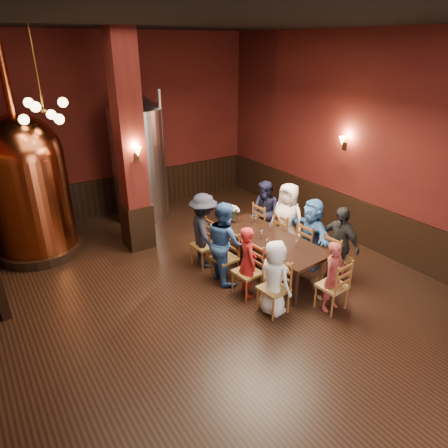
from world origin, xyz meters
TOP-DOWN VIEW (x-y plane):
  - room at (0.00, 0.00)m, footprint 10.00×10.02m
  - wainscot_right at (3.96, 0.00)m, footprint 0.08×9.90m
  - wainscot_back at (0.00, 4.96)m, footprint 7.90×0.08m
  - column at (-0.30, 2.80)m, footprint 0.58×0.58m
  - pendant_cluster at (-1.80, 2.90)m, footprint 0.90×0.90m
  - sconce_wall at (3.90, 0.80)m, footprint 0.20×0.20m
  - sconce_column at (-0.30, 2.50)m, footprint 0.20×0.20m
  - dining_table at (1.39, 0.29)m, footprint 1.18×2.47m
  - chair_0 at (0.62, -0.78)m, footprint 0.49×0.49m
  - person_0 at (0.62, -0.78)m, footprint 0.48×0.68m
  - chair_1 at (0.57, -0.11)m, footprint 0.49×0.49m
  - person_1 at (0.57, -0.11)m, footprint 0.44×0.56m
  - chair_2 at (0.52, 0.55)m, footprint 0.49×0.49m
  - person_2 at (0.52, 0.55)m, footprint 0.48×0.82m
  - chair_3 at (0.47, 1.22)m, footprint 0.49×0.49m
  - person_3 at (0.47, 1.22)m, footprint 0.79×1.11m
  - chair_4 at (2.32, -0.65)m, footprint 0.49×0.49m
  - person_4 at (2.32, -0.65)m, footprint 0.41×0.90m
  - chair_5 at (2.26, 0.02)m, footprint 0.49×0.49m
  - person_5 at (2.26, 0.02)m, footprint 0.66×1.40m
  - chair_6 at (2.21, 0.68)m, footprint 0.49×0.49m
  - person_6 at (2.21, 0.68)m, footprint 0.71×0.89m
  - chair_7 at (2.16, 1.35)m, footprint 0.49×0.49m
  - person_7 at (2.16, 1.35)m, footprint 0.43×0.74m
  - chair_8 at (1.51, -1.26)m, footprint 0.49×0.49m
  - person_8 at (1.51, -1.26)m, footprint 0.48×0.34m
  - copper_kettle at (-2.22, 3.72)m, footprint 1.79×1.79m
  - steel_vessel at (0.46, 4.28)m, footprint 1.44×1.44m
  - rose_vase at (1.28, 1.28)m, footprint 0.22×0.22m
  - wine_glass_0 at (1.62, 0.53)m, footprint 0.07×0.07m
  - wine_glass_1 at (1.55, -0.30)m, footprint 0.07×0.07m
  - wine_glass_2 at (1.26, 0.36)m, footprint 0.07×0.07m
  - wine_glass_3 at (1.10, 0.01)m, footprint 0.07×0.07m
  - wine_glass_4 at (1.54, 1.03)m, footprint 0.07×0.07m
  - wine_glass_5 at (1.62, 1.00)m, footprint 0.07×0.07m

SIDE VIEW (x-z plane):
  - chair_0 at x=0.62m, z-range 0.00..0.92m
  - chair_1 at x=0.57m, z-range 0.00..0.92m
  - chair_2 at x=0.52m, z-range 0.00..0.92m
  - chair_3 at x=0.47m, z-range 0.00..0.92m
  - chair_4 at x=2.32m, z-range 0.00..0.92m
  - chair_5 at x=2.26m, z-range 0.00..0.92m
  - chair_6 at x=2.21m, z-range 0.00..0.92m
  - chair_7 at x=2.16m, z-range 0.00..0.92m
  - chair_8 at x=1.51m, z-range 0.00..0.92m
  - wainscot_right at x=3.96m, z-range 0.00..1.00m
  - wainscot_back at x=0.00m, z-range 0.00..1.00m
  - person_8 at x=1.51m, z-range 0.00..1.26m
  - person_0 at x=0.62m, z-range 0.00..1.34m
  - person_1 at x=0.57m, z-range 0.00..1.35m
  - dining_table at x=1.39m, z-range 0.31..1.06m
  - person_7 at x=2.16m, z-range 0.00..1.46m
  - person_5 at x=2.26m, z-range 0.00..1.46m
  - person_4 at x=2.32m, z-range 0.00..1.51m
  - person_3 at x=0.47m, z-range 0.00..1.56m
  - person_2 at x=0.52m, z-range 0.00..1.59m
  - person_6 at x=2.21m, z-range 0.00..1.59m
  - wine_glass_0 at x=1.62m, z-range 0.75..0.92m
  - wine_glass_1 at x=1.55m, z-range 0.75..0.92m
  - wine_glass_2 at x=1.26m, z-range 0.75..0.92m
  - wine_glass_3 at x=1.10m, z-range 0.75..0.92m
  - wine_glass_4 at x=1.54m, z-range 0.75..0.92m
  - wine_glass_5 at x=1.62m, z-range 0.75..0.92m
  - rose_vase at x=1.28m, z-range 0.81..1.19m
  - copper_kettle at x=-2.22m, z-range -0.57..3.65m
  - steel_vessel at x=0.46m, z-range 0.00..3.24m
  - sconce_wall at x=3.90m, z-range 2.02..2.38m
  - sconce_column at x=-0.30m, z-range 2.02..2.38m
  - room at x=0.00m, z-range 0.00..4.50m
  - column at x=-0.30m, z-range 0.00..4.50m
  - pendant_cluster at x=-1.80m, z-range 2.25..3.95m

